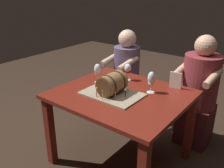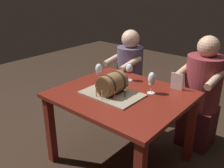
# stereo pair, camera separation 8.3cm
# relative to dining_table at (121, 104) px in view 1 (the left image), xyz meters

# --- Properties ---
(ground_plane) EXTENTS (8.00, 8.00, 0.00)m
(ground_plane) POSITION_rel_dining_table_xyz_m (0.00, 0.00, -0.62)
(ground_plane) COLOR #332319
(dining_table) EXTENTS (1.14, 0.99, 0.73)m
(dining_table) POSITION_rel_dining_table_xyz_m (0.00, 0.00, 0.00)
(dining_table) COLOR maroon
(dining_table) RESTS_ON ground
(barrel_cake) EXTENTS (0.52, 0.35, 0.20)m
(barrel_cake) POSITION_rel_dining_table_xyz_m (-0.05, -0.08, 0.20)
(barrel_cake) COLOR gray
(barrel_cake) RESTS_ON dining_table
(wine_glass_rose) EXTENTS (0.07, 0.07, 0.19)m
(wine_glass_rose) POSITION_rel_dining_table_xyz_m (-0.34, 0.07, 0.24)
(wine_glass_rose) COLOR white
(wine_glass_rose) RESTS_ON dining_table
(wine_glass_white) EXTENTS (0.07, 0.07, 0.20)m
(wine_glass_white) POSITION_rel_dining_table_xyz_m (0.20, 0.17, 0.24)
(wine_glass_white) COLOR white
(wine_glass_white) RESTS_ON dining_table
(wine_glass_red) EXTENTS (0.07, 0.07, 0.17)m
(wine_glass_red) POSITION_rel_dining_table_xyz_m (-0.14, 0.30, 0.23)
(wine_glass_red) COLOR white
(wine_glass_red) RESTS_ON dining_table
(menu_card) EXTENTS (0.11, 0.03, 0.16)m
(menu_card) POSITION_rel_dining_table_xyz_m (0.34, 0.39, 0.19)
(menu_card) COLOR silver
(menu_card) RESTS_ON dining_table
(person_seated_left) EXTENTS (0.39, 0.49, 1.15)m
(person_seated_left) POSITION_rel_dining_table_xyz_m (-0.46, 0.75, -0.10)
(person_seated_left) COLOR #372D40
(person_seated_left) RESTS_ON ground
(person_seated_right) EXTENTS (0.42, 0.50, 1.20)m
(person_seated_right) POSITION_rel_dining_table_xyz_m (0.46, 0.75, -0.05)
(person_seated_right) COLOR #4C1B1E
(person_seated_right) RESTS_ON ground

